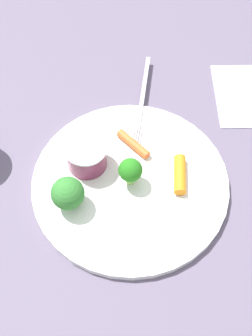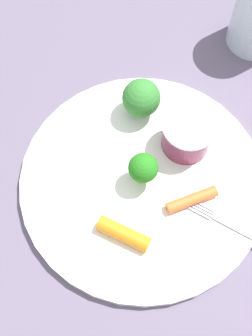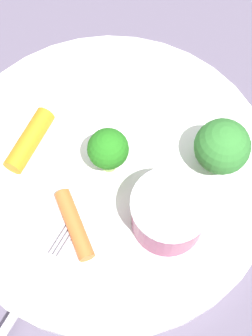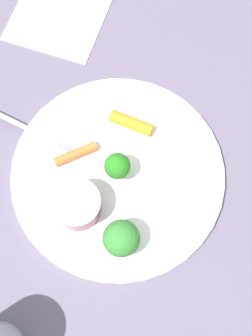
{
  "view_description": "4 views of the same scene",
  "coord_description": "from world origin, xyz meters",
  "px_view_note": "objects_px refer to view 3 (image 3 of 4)",
  "views": [
    {
      "loc": [
        0.3,
        -0.13,
        0.57
      ],
      "look_at": [
        -0.02,
        0.0,
        0.02
      ],
      "focal_mm": 48.41,
      "sensor_mm": 36.0,
      "label": 1
    },
    {
      "loc": [
        0.02,
        0.21,
        0.49
      ],
      "look_at": [
        0.02,
        -0.01,
        0.02
      ],
      "focal_mm": 48.56,
      "sensor_mm": 36.0,
      "label": 2
    },
    {
      "loc": [
        -0.18,
        -0.01,
        0.39
      ],
      "look_at": [
        -0.01,
        -0.01,
        0.03
      ],
      "focal_mm": 52.8,
      "sensor_mm": 36.0,
      "label": 3
    },
    {
      "loc": [
        0.0,
        -0.19,
        0.59
      ],
      "look_at": [
        0.01,
        0.0,
        0.02
      ],
      "focal_mm": 49.74,
      "sensor_mm": 36.0,
      "label": 4
    }
  ],
  "objects_px": {
    "broccoli_floret_1": "(222,144)",
    "carrot_stick_1": "(30,140)",
    "carrot_stick_0": "(74,225)",
    "broccoli_floret_0": "(107,149)",
    "plate": "(109,169)",
    "sauce_cup": "(169,213)",
    "fork": "(7,327)"
  },
  "relations": [
    {
      "from": "carrot_stick_0",
      "to": "broccoli_floret_0",
      "type": "bearing_deg",
      "value": -26.64
    },
    {
      "from": "plate",
      "to": "fork",
      "type": "bearing_deg",
      "value": 149.4
    },
    {
      "from": "sauce_cup",
      "to": "carrot_stick_0",
      "type": "height_order",
      "value": "sauce_cup"
    },
    {
      "from": "carrot_stick_1",
      "to": "sauce_cup",
      "type": "bearing_deg",
      "value": -123.27
    },
    {
      "from": "broccoli_floret_1",
      "to": "carrot_stick_0",
      "type": "distance_m",
      "value": 0.13
    },
    {
      "from": "broccoli_floret_1",
      "to": "carrot_stick_1",
      "type": "distance_m",
      "value": 0.16
    },
    {
      "from": "broccoli_floret_1",
      "to": "fork",
      "type": "relative_size",
      "value": 0.32
    },
    {
      "from": "carrot_stick_0",
      "to": "carrot_stick_1",
      "type": "bearing_deg",
      "value": 27.25
    },
    {
      "from": "plate",
      "to": "sauce_cup",
      "type": "height_order",
      "value": "sauce_cup"
    },
    {
      "from": "broccoli_floret_1",
      "to": "carrot_stick_0",
      "type": "xyz_separation_m",
      "value": [
        -0.06,
        0.12,
        -0.02
      ]
    },
    {
      "from": "sauce_cup",
      "to": "carrot_stick_1",
      "type": "relative_size",
      "value": 1.02
    },
    {
      "from": "sauce_cup",
      "to": "broccoli_floret_1",
      "type": "bearing_deg",
      "value": -39.62
    },
    {
      "from": "plate",
      "to": "sauce_cup",
      "type": "xyz_separation_m",
      "value": [
        -0.05,
        -0.05,
        0.03
      ]
    },
    {
      "from": "broccoli_floret_0",
      "to": "broccoli_floret_1",
      "type": "xyz_separation_m",
      "value": [
        0.0,
        -0.09,
        -0.0
      ]
    },
    {
      "from": "sauce_cup",
      "to": "carrot_stick_0",
      "type": "bearing_deg",
      "value": 91.55
    },
    {
      "from": "broccoli_floret_0",
      "to": "carrot_stick_0",
      "type": "bearing_deg",
      "value": 153.36
    },
    {
      "from": "carrot_stick_0",
      "to": "carrot_stick_1",
      "type": "distance_m",
      "value": 0.09
    },
    {
      "from": "broccoli_floret_0",
      "to": "carrot_stick_1",
      "type": "bearing_deg",
      "value": 72.08
    },
    {
      "from": "broccoli_floret_1",
      "to": "fork",
      "type": "bearing_deg",
      "value": 128.31
    },
    {
      "from": "broccoli_floret_0",
      "to": "carrot_stick_0",
      "type": "xyz_separation_m",
      "value": [
        -0.05,
        0.03,
        -0.02
      ]
    },
    {
      "from": "carrot_stick_1",
      "to": "fork",
      "type": "distance_m",
      "value": 0.15
    },
    {
      "from": "plate",
      "to": "carrot_stick_0",
      "type": "height_order",
      "value": "carrot_stick_0"
    },
    {
      "from": "broccoli_floret_1",
      "to": "carrot_stick_1",
      "type": "height_order",
      "value": "broccoli_floret_1"
    },
    {
      "from": "sauce_cup",
      "to": "broccoli_floret_0",
      "type": "relative_size",
      "value": 1.27
    },
    {
      "from": "sauce_cup",
      "to": "fork",
      "type": "xyz_separation_m",
      "value": [
        -0.08,
        0.12,
        -0.02
      ]
    },
    {
      "from": "broccoli_floret_0",
      "to": "plate",
      "type": "bearing_deg",
      "value": -121.65
    },
    {
      "from": "carrot_stick_0",
      "to": "sauce_cup",
      "type": "bearing_deg",
      "value": -88.45
    },
    {
      "from": "plate",
      "to": "broccoli_floret_1",
      "type": "relative_size",
      "value": 5.41
    },
    {
      "from": "broccoli_floret_0",
      "to": "carrot_stick_0",
      "type": "height_order",
      "value": "broccoli_floret_0"
    },
    {
      "from": "sauce_cup",
      "to": "carrot_stick_1",
      "type": "xyz_separation_m",
      "value": [
        0.07,
        0.11,
        -0.01
      ]
    },
    {
      "from": "broccoli_floret_1",
      "to": "carrot_stick_1",
      "type": "relative_size",
      "value": 0.88
    },
    {
      "from": "broccoli_floret_0",
      "to": "carrot_stick_1",
      "type": "relative_size",
      "value": 0.8
    }
  ]
}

